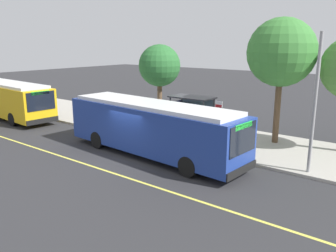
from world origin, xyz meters
The scene contains 12 objects.
ground_plane centered at (0.00, 0.00, 0.00)m, with size 120.00×120.00×0.00m, color #2B2B2D.
sidewalk_curb centered at (0.00, 6.00, 0.07)m, with size 44.00×6.40×0.15m, color #A8A399.
lane_stripe_center centered at (0.00, -2.20, 0.00)m, with size 36.00×0.14×0.01m, color #E0D64C.
transit_bus_main centered at (0.76, 1.01, 1.62)m, with size 11.36×3.31×2.95m.
transit_bus_second centered at (-15.60, 1.30, 1.62)m, with size 12.12×3.28×2.95m.
bus_shelter centered at (-0.10, 6.03, 1.92)m, with size 2.90×1.60×2.48m.
waiting_bench centered at (0.02, 6.06, 0.63)m, with size 1.60×0.48×0.95m.
route_sign_post centered at (3.27, 3.80, 1.96)m, with size 0.44×0.08×2.80m.
pedestrian_commuter centered at (1.15, 4.32, 1.12)m, with size 0.24×0.40×1.69m.
street_tree_near_shelter centered at (5.33, 7.20, 5.50)m, with size 3.96×3.96×7.36m.
street_tree_downstreet centered at (-3.95, 7.46, 4.37)m, with size 3.14×3.14×5.83m.
utility_pole centered at (8.44, 3.31, 3.35)m, with size 0.16×0.16×6.40m, color gray.
Camera 1 is at (12.62, -12.81, 6.06)m, focal length 36.90 mm.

